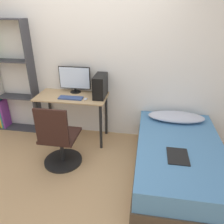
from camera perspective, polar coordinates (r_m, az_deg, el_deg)
name	(u,v)px	position (r m, az deg, el deg)	size (l,w,h in m)	color
ground_plane	(70,187)	(2.93, -10.83, -18.60)	(14.00, 14.00, 0.00)	tan
wall_back	(93,62)	(3.53, -4.86, 12.97)	(8.00, 0.05, 2.50)	silver
desk	(72,103)	(3.54, -10.32, 2.24)	(1.11, 0.54, 0.77)	tan
bookshelf	(5,83)	(4.14, -26.12, 6.79)	(0.78, 0.24, 1.88)	#38383D
office_chair	(59,143)	(3.08, -13.59, -7.86)	(0.54, 0.54, 0.94)	black
bed	(178,160)	(3.03, 16.86, -11.80)	(1.09, 1.83, 0.48)	#4C3D2D
pillow	(176,117)	(3.43, 16.40, -1.20)	(0.83, 0.36, 0.11)	#B2B7C6
magazine	(178,156)	(2.67, 16.80, -10.98)	(0.24, 0.32, 0.01)	black
monitor	(75,79)	(3.56, -9.73, 8.51)	(0.51, 0.17, 0.42)	black
keyboard	(71,98)	(3.38, -10.73, 3.64)	(0.37, 0.14, 0.02)	#33477A
pc_tower	(100,86)	(3.36, -3.08, 6.80)	(0.17, 0.39, 0.34)	black
mouse	(86,99)	(3.31, -6.89, 3.43)	(0.06, 0.09, 0.02)	silver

